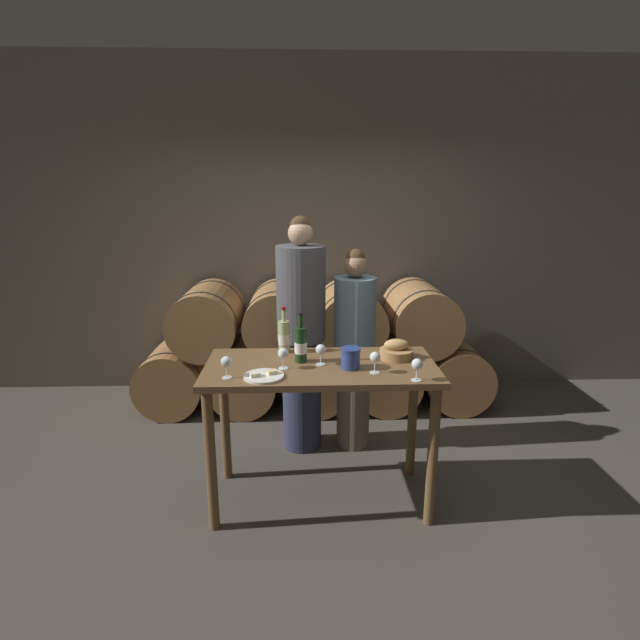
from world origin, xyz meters
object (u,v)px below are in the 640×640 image
(person_right, at_px, (354,350))
(wine_glass_far_right, at_px, (417,365))
(wine_glass_right, at_px, (375,358))
(wine_bottle_red, at_px, (301,344))
(tasting_table, at_px, (321,387))
(blue_crock, at_px, (351,357))
(cheese_plate, at_px, (264,376))
(wine_glass_far_left, at_px, (226,363))
(wine_glass_center, at_px, (322,350))
(bread_basket, at_px, (396,351))
(wine_bottle_white, at_px, (284,336))
(wine_glass_left, at_px, (283,354))
(person_left, at_px, (301,336))

(person_right, xyz_separation_m, wine_glass_far_right, (0.25, -1.00, 0.24))
(wine_glass_right, bearing_deg, wine_bottle_red, 154.01)
(tasting_table, distance_m, blue_crock, 0.29)
(cheese_plate, relative_size, wine_glass_far_left, 1.79)
(wine_glass_center, height_order, wine_glass_right, same)
(bread_basket, bearing_deg, wine_glass_center, -167.69)
(wine_bottle_white, relative_size, wine_glass_center, 2.37)
(bread_basket, bearing_deg, wine_bottle_red, -175.62)
(wine_bottle_white, relative_size, cheese_plate, 1.33)
(wine_bottle_red, height_order, bread_basket, wine_bottle_red)
(person_right, distance_m, wine_glass_left, 0.96)
(cheese_plate, distance_m, wine_glass_far_right, 0.88)
(wine_glass_center, xyz_separation_m, wine_glass_right, (0.31, -0.15, 0.00))
(wine_bottle_red, distance_m, wine_glass_center, 0.14)
(person_left, height_order, wine_bottle_white, person_left)
(bread_basket, height_order, wine_glass_far_right, wine_glass_far_right)
(wine_glass_center, bearing_deg, wine_bottle_red, 155.32)
(wine_bottle_red, relative_size, bread_basket, 1.50)
(tasting_table, bearing_deg, bread_basket, 12.25)
(wine_glass_far_left, bearing_deg, tasting_table, 20.35)
(wine_glass_right, xyz_separation_m, wine_glass_far_right, (0.22, -0.13, 0.00))
(wine_bottle_white, relative_size, bread_basket, 1.45)
(wine_glass_far_left, bearing_deg, cheese_plate, -0.02)
(wine_bottle_red, bearing_deg, wine_glass_far_right, -27.35)
(person_left, distance_m, wine_glass_right, 0.98)
(wine_glass_center, xyz_separation_m, wine_glass_far_right, (0.53, -0.28, 0.00))
(person_left, relative_size, wine_glass_far_left, 13.85)
(wine_bottle_red, relative_size, wine_glass_far_right, 2.46)
(blue_crock, height_order, wine_glass_far_left, wine_glass_far_left)
(person_left, height_order, wine_glass_far_left, person_left)
(wine_glass_left, relative_size, wine_glass_center, 1.00)
(cheese_plate, bearing_deg, wine_glass_left, 52.44)
(cheese_plate, distance_m, wine_glass_left, 0.20)
(wine_glass_left, height_order, wine_glass_far_right, same)
(tasting_table, height_order, wine_glass_far_right, wine_glass_far_right)
(blue_crock, distance_m, cheese_plate, 0.54)
(wine_bottle_white, height_order, wine_glass_right, wine_bottle_white)
(bread_basket, xyz_separation_m, cheese_plate, (-0.83, -0.31, -0.04))
(wine_glass_left, height_order, wine_glass_center, same)
(wine_bottle_white, bearing_deg, wine_glass_left, -89.18)
(person_left, xyz_separation_m, cheese_plate, (-0.22, -0.92, 0.04))
(person_left, distance_m, blue_crock, 0.85)
(person_left, relative_size, wine_glass_left, 13.85)
(wine_glass_far_left, distance_m, wine_glass_far_right, 1.08)
(wine_glass_center, bearing_deg, wine_glass_far_left, -159.76)
(person_right, xyz_separation_m, blue_crock, (-0.11, -0.79, 0.21))
(person_left, height_order, person_right, person_left)
(tasting_table, relative_size, bread_basket, 6.67)
(tasting_table, distance_m, wine_glass_right, 0.43)
(wine_glass_right, relative_size, wine_glass_far_right, 1.00)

